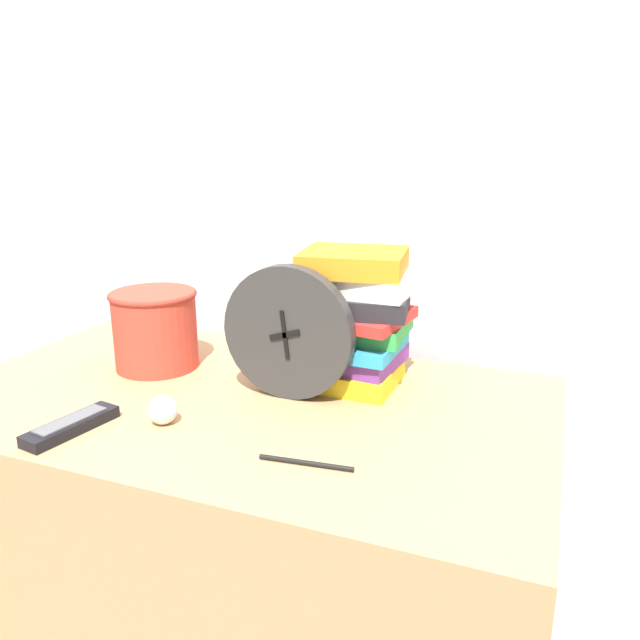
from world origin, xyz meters
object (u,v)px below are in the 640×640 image
basket (155,327)px  crumpled_paper_ball (163,410)px  desk_clock (288,333)px  book_stack (352,317)px  tv_remote (71,426)px  pen (306,463)px

basket → crumpled_paper_ball: size_ratio=3.62×
basket → desk_clock: bearing=-7.8°
desk_clock → crumpled_paper_ball: 0.26m
book_stack → crumpled_paper_ball: bearing=-128.7°
book_stack → tv_remote: size_ratio=1.56×
crumpled_paper_ball → book_stack: bearing=51.3°
tv_remote → basket: bearing=99.2°
desk_clock → basket: size_ratio=1.40×
book_stack → tv_remote: bearing=-133.6°
desk_clock → book_stack: book_stack is taller
crumpled_paper_ball → desk_clock: bearing=50.2°
book_stack → pen: (0.05, -0.34, -0.13)m
book_stack → crumpled_paper_ball: size_ratio=5.32×
book_stack → basket: (-0.42, -0.07, -0.05)m
tv_remote → desk_clock: bearing=43.8°
basket → crumpled_paper_ball: basket is taller
book_stack → crumpled_paper_ball: book_stack is taller
basket → crumpled_paper_ball: 0.30m
book_stack → basket: 0.43m
desk_clock → tv_remote: size_ratio=1.48×
book_stack → basket: size_ratio=1.47×
pen → tv_remote: bearing=-174.3°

